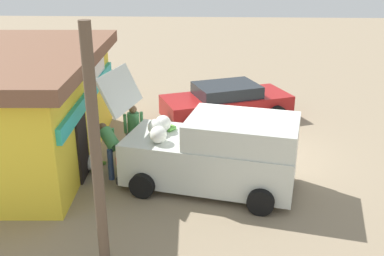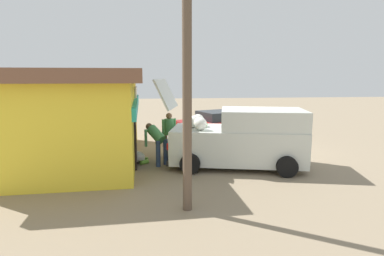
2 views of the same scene
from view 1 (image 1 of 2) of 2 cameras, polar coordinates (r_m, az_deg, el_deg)
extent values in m
plane|color=gray|center=(13.37, 6.50, -2.95)|extent=(60.00, 60.00, 0.00)
cube|color=yellow|center=(13.23, -21.21, 1.79)|extent=(6.67, 4.16, 2.74)
cube|color=#2DB7B2|center=(12.48, -12.96, 4.24)|extent=(6.17, 0.40, 0.36)
cube|color=black|center=(11.72, -13.93, -1.76)|extent=(0.90, 0.10, 2.00)
cube|color=white|center=(13.75, -11.89, 7.11)|extent=(1.50, 0.13, 0.60)
cube|color=brown|center=(12.83, -22.14, 8.31)|extent=(7.29, 4.79, 0.36)
cube|color=silver|center=(11.11, 2.29, -4.10)|extent=(2.78, 4.50, 1.08)
cube|color=silver|center=(10.63, 6.53, -0.43)|extent=(2.35, 2.93, 0.62)
cube|color=black|center=(10.54, 13.22, -1.25)|extent=(1.59, 0.43, 0.47)
cube|color=silver|center=(11.23, -9.22, 4.86)|extent=(1.78, 0.87, 0.97)
ellipsoid|color=silver|center=(11.38, -3.76, 0.60)|extent=(0.49, 0.41, 0.41)
ellipsoid|color=silver|center=(11.19, -4.71, 0.14)|extent=(0.47, 0.39, 0.39)
ellipsoid|color=silver|center=(10.68, -4.35, -0.86)|extent=(0.49, 0.41, 0.41)
cylinder|color=#4D9838|center=(11.42, -2.62, -0.13)|extent=(0.28, 0.23, 0.10)
cylinder|color=#589830|center=(11.59, -2.62, 0.21)|extent=(0.24, 0.25, 0.10)
cube|color=black|center=(11.92, -7.81, -4.87)|extent=(1.78, 0.48, 0.16)
cube|color=red|center=(11.09, -9.47, -4.12)|extent=(0.15, 0.09, 0.20)
cube|color=red|center=(12.33, -6.65, -1.27)|extent=(0.15, 0.09, 0.20)
cylinder|color=black|center=(10.20, 8.81, -9.39)|extent=(0.35, 0.65, 0.62)
cylinder|color=black|center=(12.00, 10.03, -4.51)|extent=(0.35, 0.65, 0.62)
cylinder|color=black|center=(10.81, -6.43, -7.38)|extent=(0.35, 0.65, 0.62)
cylinder|color=black|center=(12.52, -3.02, -3.05)|extent=(0.35, 0.65, 0.62)
cube|color=maroon|center=(15.74, 4.42, 2.97)|extent=(3.33, 4.80, 0.69)
cube|color=#1E2328|center=(15.58, 4.48, 4.88)|extent=(2.27, 2.57, 0.41)
cylinder|color=black|center=(15.65, 10.90, 1.72)|extent=(0.43, 0.65, 0.62)
cylinder|color=black|center=(17.26, 7.73, 3.80)|extent=(0.43, 0.65, 0.62)
cylinder|color=black|center=(14.44, 0.42, 0.41)|extent=(0.43, 0.65, 0.62)
cylinder|color=black|center=(16.17, -1.90, 2.76)|extent=(0.43, 0.65, 0.62)
cylinder|color=#726047|center=(12.78, -6.65, -2.14)|extent=(0.15, 0.15, 0.81)
cylinder|color=#726047|center=(12.70, -8.11, -2.39)|extent=(0.15, 0.15, 0.81)
cylinder|color=#4C9959|center=(12.48, -7.53, 0.66)|extent=(0.46, 0.46, 0.58)
sphere|color=brown|center=(12.34, -7.62, 2.39)|extent=(0.22, 0.22, 0.22)
cylinder|color=#4C9959|center=(12.54, -6.48, 0.88)|extent=(0.09, 0.09, 0.55)
cylinder|color=#4C9959|center=(12.41, -8.59, 0.56)|extent=(0.09, 0.09, 0.55)
cylinder|color=navy|center=(11.69, -10.41, -4.64)|extent=(0.15, 0.15, 0.85)
cylinder|color=navy|center=(11.84, -8.99, -4.18)|extent=(0.15, 0.15, 0.85)
cylinder|color=#4C9959|center=(11.72, -10.51, -1.40)|extent=(0.73, 0.72, 0.62)
sphere|color=brown|center=(11.92, -11.44, 0.11)|extent=(0.23, 0.23, 0.23)
cylinder|color=#4C9959|center=(11.87, -12.09, -1.86)|extent=(0.09, 0.09, 0.57)
cylinder|color=#4C9959|center=(12.08, -10.11, -1.28)|extent=(0.09, 0.09, 0.57)
ellipsoid|color=silver|center=(12.43, -12.97, -4.37)|extent=(0.74, 0.74, 0.39)
cylinder|color=#659F3B|center=(12.71, -11.59, -4.36)|extent=(0.18, 0.28, 0.11)
cylinder|color=#56AD2E|center=(12.66, -13.62, -4.55)|extent=(0.27, 0.27, 0.15)
cylinder|color=#6FB63D|center=(12.25, -12.08, -5.36)|extent=(0.30, 0.32, 0.13)
cylinder|color=#63A131|center=(12.83, -12.85, -4.16)|extent=(0.29, 0.23, 0.13)
cylinder|color=silver|center=(14.54, -5.99, -0.11)|extent=(0.34, 0.34, 0.35)
cylinder|color=brown|center=(7.77, -12.23, -3.51)|extent=(0.20, 0.20, 4.57)
camera|label=2|loc=(3.69, -62.16, -37.97)|focal=29.20mm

